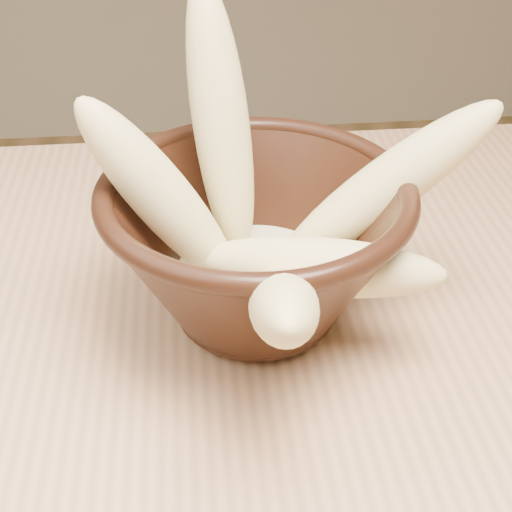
# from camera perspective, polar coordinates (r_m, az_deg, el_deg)

# --- Properties ---
(bowl) EXTENTS (0.23, 0.23, 0.12)m
(bowl) POSITION_cam_1_polar(r_m,az_deg,el_deg) (0.53, 0.00, 0.94)
(bowl) COLOR black
(bowl) RESTS_ON table
(milk_puddle) EXTENTS (0.13, 0.13, 0.02)m
(milk_puddle) POSITION_cam_1_polar(r_m,az_deg,el_deg) (0.54, 0.00, -1.71)
(milk_puddle) COLOR beige
(milk_puddle) RESTS_ON bowl
(banana_upright) EXTENTS (0.07, 0.12, 0.21)m
(banana_upright) POSITION_cam_1_polar(r_m,az_deg,el_deg) (0.53, -2.81, 10.58)
(banana_upright) COLOR #E1CE85
(banana_upright) RESTS_ON bowl
(banana_left) EXTENTS (0.14, 0.06, 0.16)m
(banana_left) POSITION_cam_1_polar(r_m,az_deg,el_deg) (0.50, -7.68, 4.88)
(banana_left) COLOR #E1CE85
(banana_left) RESTS_ON bowl
(banana_right) EXTENTS (0.18, 0.05, 0.16)m
(banana_right) POSITION_cam_1_polar(r_m,az_deg,el_deg) (0.53, 10.32, 5.44)
(banana_right) COLOR #E1CE85
(banana_right) RESTS_ON bowl
(banana_across) EXTENTS (0.18, 0.10, 0.05)m
(banana_across) POSITION_cam_1_polar(r_m,az_deg,el_deg) (0.50, 5.00, -0.88)
(banana_across) COLOR #E1CE85
(banana_across) RESTS_ON bowl
(banana_front) EXTENTS (0.06, 0.19, 0.13)m
(banana_front) POSITION_cam_1_polar(r_m,az_deg,el_deg) (0.43, 2.18, -3.86)
(banana_front) COLOR #E1CE85
(banana_front) RESTS_ON bowl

